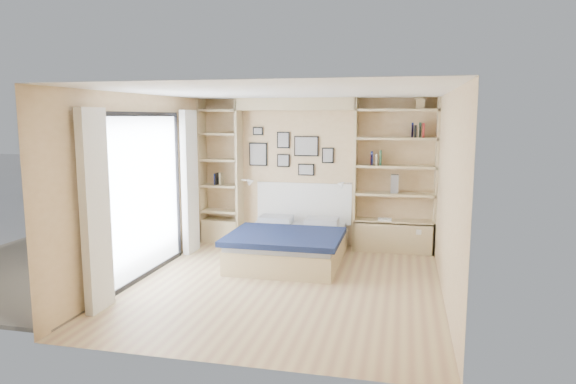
# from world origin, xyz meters

# --- Properties ---
(ground) EXTENTS (4.50, 4.50, 0.00)m
(ground) POSITION_xyz_m (0.00, 0.00, 0.00)
(ground) COLOR tan
(ground) RESTS_ON ground
(room_shell) EXTENTS (4.50, 4.50, 4.50)m
(room_shell) POSITION_xyz_m (-0.39, 1.52, 1.08)
(room_shell) COLOR beige
(room_shell) RESTS_ON ground
(bed) EXTENTS (1.65, 2.12, 1.07)m
(bed) POSITION_xyz_m (-0.19, 1.14, 0.27)
(bed) COLOR beige
(bed) RESTS_ON ground
(photo_gallery) EXTENTS (1.48, 0.02, 0.82)m
(photo_gallery) POSITION_xyz_m (-0.45, 2.22, 1.60)
(photo_gallery) COLOR black
(photo_gallery) RESTS_ON ground
(reading_lamps) EXTENTS (1.92, 0.12, 0.15)m
(reading_lamps) POSITION_xyz_m (-0.30, 2.00, 1.10)
(reading_lamps) COLOR silver
(reading_lamps) RESTS_ON ground
(shelf_decor) EXTENTS (3.53, 0.23, 2.03)m
(shelf_decor) POSITION_xyz_m (1.11, 2.07, 1.70)
(shelf_decor) COLOR #A51E1E
(shelf_decor) RESTS_ON ground
(deck) EXTENTS (3.20, 4.00, 0.05)m
(deck) POSITION_xyz_m (-3.60, 0.00, 0.00)
(deck) COLOR #6E6251
(deck) RESTS_ON ground
(deck_chair) EXTENTS (0.74, 0.93, 0.82)m
(deck_chair) POSITION_xyz_m (-2.84, 0.76, 0.39)
(deck_chair) COLOR tan
(deck_chair) RESTS_ON ground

